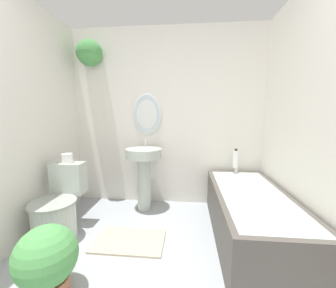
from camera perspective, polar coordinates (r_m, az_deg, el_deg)
The scene contains 10 objects.
wall_back at distance 2.87m, azimuth -2.25°, elevation 8.72°, with size 2.70×0.33×2.40m.
wall_left at distance 2.32m, azimuth -38.72°, elevation 5.17°, with size 0.06×2.44×2.40m.
wall_right at distance 1.96m, azimuth 37.37°, elevation 5.07°, with size 0.06×2.44×2.40m.
toilet at distance 2.47m, azimuth -28.16°, elevation -15.73°, with size 0.44×0.60×0.73m.
pedestal_sink at distance 2.70m, azimuth -6.71°, elevation -6.47°, with size 0.46×0.46×0.92m.
bathtub at distance 2.31m, azimuth 21.91°, elevation -17.85°, with size 0.69×1.57×0.57m.
shampoo_bottle at distance 2.81m, azimuth 18.23°, elevation -3.91°, with size 0.07×0.07×0.24m.
potted_plant at distance 1.79m, azimuth -30.56°, elevation -25.92°, with size 0.40×0.40×0.51m.
bath_mat at distance 2.28m, azimuth -10.67°, elevation -24.87°, with size 0.69×0.44×0.02m.
toilet_paper_roll at distance 2.50m, azimuth -26.12°, elevation -3.56°, with size 0.11×0.11×0.10m.
Camera 1 is at (0.29, -0.51, 1.25)m, focal length 22.00 mm.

